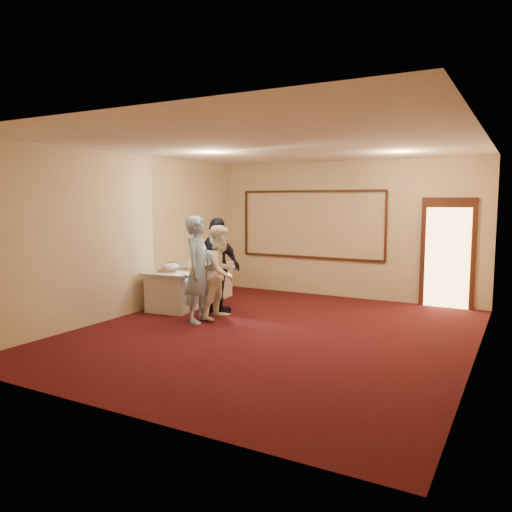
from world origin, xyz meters
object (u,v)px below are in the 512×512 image
(plate_stack_a, at_px, (189,263))
(tart, at_px, (190,269))
(buffet_table, at_px, (192,285))
(cupcake_stand, at_px, (205,255))
(guest, at_px, (218,266))
(pavlova_tray, at_px, (171,268))
(plate_stack_b, at_px, (207,263))
(man, at_px, (198,269))
(woman, at_px, (221,272))

(plate_stack_a, height_order, tart, plate_stack_a)
(buffet_table, height_order, cupcake_stand, cupcake_stand)
(guest, bearing_deg, plate_stack_a, -14.57)
(buffet_table, distance_m, guest, 1.19)
(pavlova_tray, height_order, plate_stack_b, pavlova_tray)
(man, bearing_deg, cupcake_stand, 20.28)
(plate_stack_a, height_order, man, man)
(tart, distance_m, guest, 0.72)
(pavlova_tray, bearing_deg, woman, -0.67)
(woman, bearing_deg, plate_stack_b, 43.13)
(tart, bearing_deg, cupcake_stand, 110.91)
(tart, height_order, woman, woman)
(buffet_table, xyz_separation_m, man, (1.04, -1.22, 0.55))
(pavlova_tray, distance_m, plate_stack_a, 0.84)
(cupcake_stand, xyz_separation_m, plate_stack_b, (0.42, -0.57, -0.09))
(pavlova_tray, xyz_separation_m, cupcake_stand, (-0.32, 1.64, 0.08))
(cupcake_stand, relative_size, man, 0.25)
(buffet_table, bearing_deg, cupcake_stand, 104.95)
(buffet_table, xyz_separation_m, woman, (1.24, -0.82, 0.46))
(buffet_table, bearing_deg, woman, -33.27)
(buffet_table, bearing_deg, man, -49.50)
(cupcake_stand, xyz_separation_m, woman, (1.47, -1.65, -0.09))
(tart, bearing_deg, buffet_table, 122.03)
(plate_stack_a, bearing_deg, man, -47.68)
(buffet_table, relative_size, woman, 1.43)
(plate_stack_b, height_order, woman, woman)
(cupcake_stand, relative_size, plate_stack_a, 2.71)
(pavlova_tray, height_order, guest, guest)
(guest, bearing_deg, man, 107.28)
(plate_stack_b, distance_m, tart, 0.66)
(woman, distance_m, guest, 0.46)
(man, relative_size, guest, 1.03)
(pavlova_tray, distance_m, man, 1.03)
(buffet_table, xyz_separation_m, guest, (0.95, -0.47, 0.52))
(buffet_table, bearing_deg, plate_stack_a, 170.30)
(pavlova_tray, distance_m, cupcake_stand, 1.67)
(tart, distance_m, man, 1.15)
(buffet_table, xyz_separation_m, cupcake_stand, (-0.22, 0.84, 0.55))
(pavlova_tray, bearing_deg, cupcake_stand, 101.13)
(guest, bearing_deg, woman, 140.69)
(buffet_table, distance_m, cupcake_stand, 1.03)
(plate_stack_b, bearing_deg, pavlova_tray, -95.39)
(pavlova_tray, distance_m, guest, 0.92)
(woman, bearing_deg, man, 152.42)
(cupcake_stand, height_order, tart, cupcake_stand)
(cupcake_stand, distance_m, guest, 1.76)
(plate_stack_b, relative_size, guest, 0.10)
(cupcake_stand, distance_m, plate_stack_a, 0.84)
(plate_stack_a, bearing_deg, cupcake_stand, 99.77)
(pavlova_tray, xyz_separation_m, plate_stack_b, (0.10, 1.07, -0.01))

